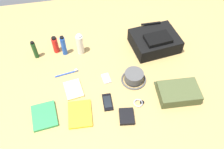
{
  "coord_description": "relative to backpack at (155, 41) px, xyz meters",
  "views": [
    {
      "loc": [
        -0.19,
        -0.99,
        1.32
      ],
      "look_at": [
        0.0,
        0.0,
        0.04
      ],
      "focal_mm": 37.92,
      "sensor_mm": 36.0,
      "label": 1
    }
  ],
  "objects": [
    {
      "name": "ground_plane",
      "position": [
        -0.38,
        -0.24,
        -0.07
      ],
      "size": [
        2.64,
        2.02,
        0.02
      ],
      "primitive_type": "cube",
      "color": "tan",
      "rests_on": "ground"
    },
    {
      "name": "backpack",
      "position": [
        0.0,
        0.0,
        0.0
      ],
      "size": [
        0.37,
        0.32,
        0.14
      ],
      "color": "black",
      "rests_on": "ground_plane"
    },
    {
      "name": "toiletry_pouch",
      "position": [
        0.02,
        -0.47,
        -0.02
      ],
      "size": [
        0.27,
        0.23,
        0.07
      ],
      "color": "#47512D",
      "rests_on": "ground_plane"
    },
    {
      "name": "bucket_hat",
      "position": [
        -0.24,
        -0.29,
        -0.03
      ],
      "size": [
        0.17,
        0.17,
        0.07
      ],
      "color": "#4B4B4B",
      "rests_on": "ground_plane"
    },
    {
      "name": "shampoo_bottle",
      "position": [
        -0.9,
        0.06,
        0.02
      ],
      "size": [
        0.03,
        0.03,
        0.15
      ],
      "color": "#19471E",
      "rests_on": "ground_plane"
    },
    {
      "name": "sunscreen_spray",
      "position": [
        -0.75,
        0.09,
        0.01
      ],
      "size": [
        0.04,
        0.04,
        0.14
      ],
      "color": "red",
      "rests_on": "ground_plane"
    },
    {
      "name": "deodorant_spray",
      "position": [
        -0.69,
        0.05,
        0.02
      ],
      "size": [
        0.04,
        0.04,
        0.17
      ],
      "color": "blue",
      "rests_on": "ground_plane"
    },
    {
      "name": "toothpaste_tube",
      "position": [
        -0.57,
        0.05,
        0.02
      ],
      "size": [
        0.05,
        0.05,
        0.17
      ],
      "color": "white",
      "rests_on": "ground_plane"
    },
    {
      "name": "paperback_novel",
      "position": [
        -0.85,
        -0.46,
        -0.05
      ],
      "size": [
        0.17,
        0.2,
        0.02
      ],
      "color": "#2D934C",
      "rests_on": "ground_plane"
    },
    {
      "name": "travel_guidebook",
      "position": [
        -0.63,
        -0.49,
        -0.05
      ],
      "size": [
        0.15,
        0.19,
        0.02
      ],
      "color": "yellow",
      "rests_on": "ground_plane"
    },
    {
      "name": "cell_phone",
      "position": [
        -0.45,
        -0.44,
        -0.05
      ],
      "size": [
        0.06,
        0.13,
        0.01
      ],
      "color": "black",
      "rests_on": "ground_plane"
    },
    {
      "name": "media_player",
      "position": [
        -0.42,
        -0.24,
        -0.05
      ],
      "size": [
        0.06,
        0.09,
        0.01
      ],
      "color": "#B7B7BC",
      "rests_on": "ground_plane"
    },
    {
      "name": "wristwatch",
      "position": [
        -0.25,
        -0.48,
        -0.05
      ],
      "size": [
        0.07,
        0.06,
        0.01
      ],
      "color": "#99999E",
      "rests_on": "ground_plane"
    },
    {
      "name": "toothbrush",
      "position": [
        -0.68,
        -0.15,
        -0.05
      ],
      "size": [
        0.17,
        0.04,
        0.02
      ],
      "color": "blue",
      "rests_on": "ground_plane"
    },
    {
      "name": "wallet",
      "position": [
        -0.35,
        -0.56,
        -0.05
      ],
      "size": [
        0.1,
        0.12,
        0.02
      ],
      "primitive_type": "cube",
      "rotation": [
        0.0,
        0.0,
        -0.13
      ],
      "color": "black",
      "rests_on": "ground_plane"
    },
    {
      "name": "notepad",
      "position": [
        -0.65,
        -0.3,
        -0.05
      ],
      "size": [
        0.13,
        0.16,
        0.02
      ],
      "primitive_type": "cube",
      "rotation": [
        0.0,
        0.0,
        0.15
      ],
      "color": "beige",
      "rests_on": "ground_plane"
    }
  ]
}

